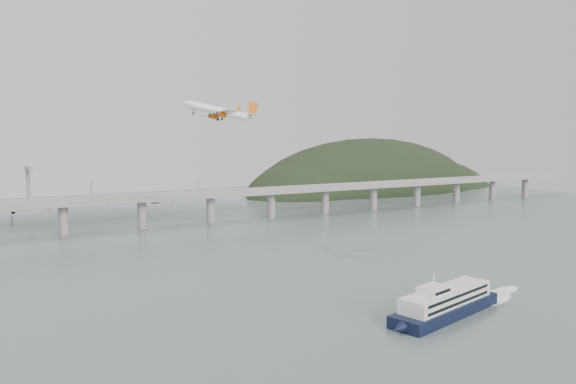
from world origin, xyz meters
TOP-DOWN VIEW (x-y plane):
  - ground at (0.00, 0.00)m, footprint 900.00×900.00m
  - bridge at (-1.15, 200.00)m, footprint 800.00×22.00m
  - headland at (285.18, 331.75)m, footprint 365.00×155.00m
  - ferry at (9.77, -37.94)m, footprint 84.91×29.72m
  - airliner at (-15.14, 98.76)m, footprint 42.74×38.60m

SIDE VIEW (x-z plane):
  - headland at x=285.18m, z-range -97.34..58.66m
  - ground at x=0.00m, z-range 0.00..0.00m
  - ferry at x=9.77m, z-range -3.71..12.52m
  - bridge at x=-1.15m, z-range 5.70..29.60m
  - airliner at x=-15.14m, z-range 69.76..81.22m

